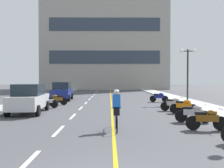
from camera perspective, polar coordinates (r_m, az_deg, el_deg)
ground_plane at (r=25.44m, az=-0.78°, el=-3.66°), size 140.00×140.00×0.00m
curb_left at (r=29.35m, az=-14.98°, el=-2.94°), size 2.40×72.00×0.12m
curb_right at (r=29.30m, az=13.48°, el=-2.94°), size 2.40×72.00×0.12m
lane_dash_0 at (r=7.02m, az=-18.72°, el=-16.58°), size 0.14×2.20×0.01m
lane_dash_1 at (r=10.78m, az=-11.97°, el=-10.28°), size 0.14×2.20×0.01m
lane_dash_2 at (r=14.66m, az=-8.85°, el=-7.22°), size 0.14×2.20×0.01m
lane_dash_3 at (r=18.60m, az=-7.07°, el=-5.44°), size 0.14×2.20×0.01m
lane_dash_4 at (r=22.55m, az=-5.91°, el=-4.28°), size 0.14×2.20×0.01m
lane_dash_5 at (r=26.52m, az=-5.11°, el=-3.46°), size 0.14×2.20×0.01m
lane_dash_6 at (r=30.50m, az=-4.51°, el=-2.86°), size 0.14×2.20×0.01m
lane_dash_7 at (r=34.48m, az=-4.05°, el=-2.39°), size 0.14×2.20×0.01m
lane_dash_8 at (r=38.47m, az=-3.69°, el=-2.03°), size 0.14×2.20×0.01m
lane_dash_9 at (r=42.46m, az=-3.40°, el=-1.73°), size 0.14×2.20×0.01m
lane_dash_10 at (r=46.45m, az=-3.15°, el=-1.48°), size 0.14×2.20×0.01m
lane_dash_11 at (r=50.44m, az=-2.95°, el=-1.27°), size 0.14×2.20×0.01m
centre_line_yellow at (r=28.43m, az=-0.26°, el=-3.15°), size 0.12×66.00×0.01m
office_building at (r=54.90m, az=-1.57°, el=10.09°), size 25.75×9.87×21.34m
street_lamp_mid at (r=23.51m, az=16.75°, el=4.63°), size 1.46×0.36×4.67m
parked_car_near at (r=16.56m, az=-18.29°, el=-3.13°), size 2.12×4.29×1.82m
parked_car_mid at (r=25.73m, az=-11.26°, el=-1.58°), size 2.08×4.28×1.82m
motorcycle_1 at (r=11.22m, az=20.69°, el=-7.44°), size 1.70×0.60×0.92m
motorcycle_2 at (r=12.96m, az=17.87°, el=-6.27°), size 1.67×0.68×0.92m
motorcycle_3 at (r=16.10m, az=15.96°, el=-4.81°), size 1.67×0.71×0.92m
motorcycle_4 at (r=17.39m, az=13.69°, el=-4.36°), size 1.70×0.60×0.92m
motorcycle_5 at (r=19.32m, az=-14.36°, el=-3.82°), size 1.65×0.76×0.92m
motorcycle_6 at (r=20.96m, az=-12.37°, el=-3.42°), size 1.65×0.77×0.92m
motorcycle_7 at (r=23.60m, az=10.60°, el=-2.90°), size 1.70×0.60×0.92m
cyclist_rider at (r=10.52m, az=1.03°, el=-5.65°), size 0.42×1.77×1.71m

